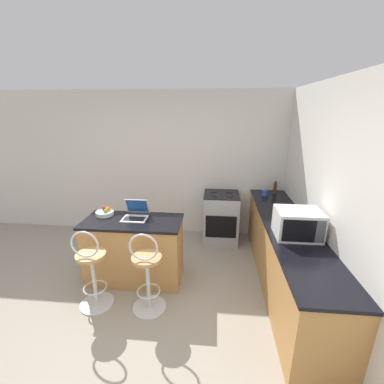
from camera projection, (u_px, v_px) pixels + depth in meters
ground_plane at (134, 330)px, 2.77m from camera, size 20.00×20.00×0.00m
wall_back at (170, 165)px, 4.69m from camera, size 12.00×0.06×2.60m
wall_right at (362, 229)px, 2.19m from camera, size 0.06×12.00×2.60m
breakfast_bar at (135, 250)px, 3.50m from camera, size 1.29×0.61×0.89m
counter_right at (285, 255)px, 3.39m from camera, size 0.60×2.94×0.89m
bar_stool_near at (92, 271)px, 2.98m from camera, size 0.40×0.40×1.03m
bar_stool_far at (147, 274)px, 2.92m from camera, size 0.40×0.40×1.03m
laptop at (136, 213)px, 3.44m from camera, size 0.32×0.32×0.24m
microwave at (298, 223)px, 2.89m from camera, size 0.49×0.40×0.32m
stove_range at (221, 218)px, 4.55m from camera, size 0.60×0.59×0.89m
mug_white at (278, 210)px, 3.55m from camera, size 0.10×0.08×0.10m
fruit_bowl at (105, 212)px, 3.52m from camera, size 0.24×0.24×0.11m
storage_jar at (277, 212)px, 3.43m from camera, size 0.10×0.10×0.16m
pepper_mill at (275, 188)px, 4.39m from camera, size 0.06×0.06×0.23m
mug_blue at (265, 193)px, 4.31m from camera, size 0.10×0.09×0.10m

